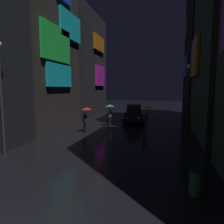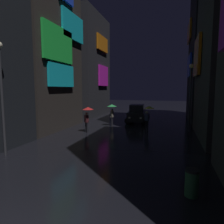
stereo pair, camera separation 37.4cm
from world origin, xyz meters
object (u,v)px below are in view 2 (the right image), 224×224
(pedestrian_far_right_yellow, at_px, (148,111))
(streetlamp_right_far, at_px, (190,90))
(pedestrian_foreground_right_red, at_px, (87,113))
(trash_bin, at_px, (192,183))
(car_distant, at_px, (137,114))
(streetlamp_left_near, at_px, (1,87))
(pedestrian_foreground_left_green, at_px, (112,109))

(pedestrian_far_right_yellow, height_order, streetlamp_right_far, streetlamp_right_far)
(pedestrian_foreground_right_red, xyz_separation_m, trash_bin, (7.29, -8.05, -1.20))
(pedestrian_far_right_yellow, relative_size, trash_bin, 2.28)
(car_distant, height_order, streetlamp_left_near, streetlamp_left_near)
(car_distant, height_order, streetlamp_right_far, streetlamp_right_far)
(streetlamp_right_far, bearing_deg, pedestrian_far_right_yellow, -176.02)
(streetlamp_left_near, xyz_separation_m, trash_bin, (9.30, -1.56, -3.24))
(pedestrian_foreground_right_red, distance_m, pedestrian_far_right_yellow, 5.23)
(streetlamp_left_near, distance_m, trash_bin, 9.97)
(pedestrian_foreground_right_red, bearing_deg, car_distant, 64.57)
(car_distant, height_order, trash_bin, car_distant)
(pedestrian_far_right_yellow, relative_size, car_distant, 0.50)
(pedestrian_foreground_left_green, xyz_separation_m, streetlamp_right_far, (6.90, -0.76, 1.83))
(pedestrian_foreground_right_red, bearing_deg, streetlamp_left_near, -107.23)
(car_distant, bearing_deg, trash_bin, -73.39)
(pedestrian_foreground_right_red, distance_m, pedestrian_foreground_left_green, 3.52)
(car_distant, bearing_deg, streetlamp_left_near, -111.39)
(streetlamp_right_far, bearing_deg, car_distant, 143.26)
(pedestrian_foreground_left_green, height_order, streetlamp_left_near, streetlamp_left_near)
(pedestrian_far_right_yellow, distance_m, trash_bin, 10.81)
(pedestrian_foreground_right_red, xyz_separation_m, streetlamp_right_far, (7.99, 2.59, 1.83))
(pedestrian_far_right_yellow, height_order, car_distant, pedestrian_far_right_yellow)
(pedestrian_foreground_left_green, distance_m, car_distant, 3.61)
(pedestrian_foreground_right_red, distance_m, trash_bin, 10.93)
(pedestrian_far_right_yellow, xyz_separation_m, streetlamp_left_near, (-6.68, -8.85, 2.04))
(pedestrian_foreground_left_green, relative_size, car_distant, 0.50)
(pedestrian_far_right_yellow, bearing_deg, pedestrian_foreground_right_red, -153.16)
(pedestrian_far_right_yellow, bearing_deg, pedestrian_foreground_left_green, 164.56)
(car_distant, bearing_deg, pedestrian_far_right_yellow, -67.17)
(pedestrian_far_right_yellow, distance_m, pedestrian_foreground_left_green, 3.72)
(streetlamp_right_far, distance_m, trash_bin, 11.09)
(pedestrian_foreground_right_red, relative_size, pedestrian_foreground_left_green, 1.00)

